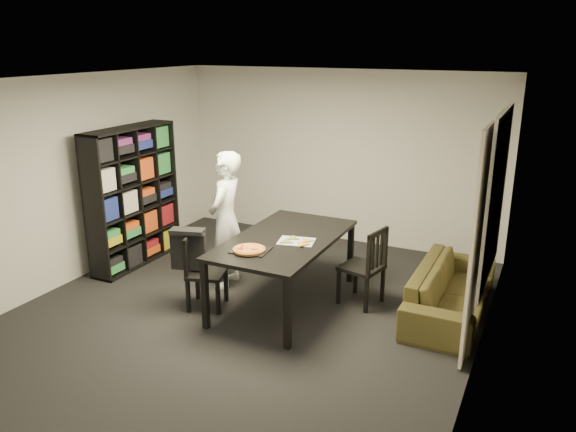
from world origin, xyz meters
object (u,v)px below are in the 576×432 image
at_px(baking_tray, 251,250).
at_px(pepperoni_pizza, 249,249).
at_px(dining_table, 284,244).
at_px(sofa, 451,290).
at_px(person, 226,220).
at_px(bookshelf, 133,197).
at_px(chair_left, 199,266).
at_px(chair_right, 368,262).

bearing_deg(baking_tray, pepperoni_pizza, -83.65).
distance_m(dining_table, pepperoni_pizza, 0.59).
bearing_deg(sofa, person, 99.12).
bearing_deg(bookshelf, baking_tray, -19.14).
xyz_separation_m(dining_table, person, (-0.88, 0.16, 0.12)).
relative_size(person, baking_tray, 4.31).
height_order(person, sofa, person).
bearing_deg(sofa, baking_tray, 119.56).
xyz_separation_m(chair_left, chair_right, (1.74, 0.89, 0.04)).
relative_size(bookshelf, chair_right, 2.01).
bearing_deg(chair_right, bookshelf, -75.47).
xyz_separation_m(dining_table, chair_right, (0.90, 0.37, -0.20)).
bearing_deg(person, dining_table, 71.03).
bearing_deg(chair_left, pepperoni_pizza, -111.30).
height_order(dining_table, chair_right, chair_right).
bearing_deg(chair_right, sofa, 115.99).
relative_size(bookshelf, chair_left, 2.16).
height_order(bookshelf, person, bookshelf).
xyz_separation_m(bookshelf, chair_left, (1.59, -0.78, -0.45)).
relative_size(chair_right, pepperoni_pizza, 2.70).
bearing_deg(dining_table, chair_left, -148.45).
bearing_deg(chair_left, person, -13.46).
distance_m(bookshelf, chair_right, 3.35).
bearing_deg(sofa, dining_table, 107.94).
relative_size(chair_left, chair_right, 0.93).
relative_size(dining_table, pepperoni_pizza, 5.60).
xyz_separation_m(chair_left, pepperoni_pizza, (0.70, -0.05, 0.34)).
distance_m(dining_table, person, 0.90).
bearing_deg(pepperoni_pizza, bookshelf, 160.00).
bearing_deg(pepperoni_pizza, person, 135.68).
distance_m(dining_table, chair_left, 1.01).
bearing_deg(bookshelf, pepperoni_pizza, -20.00).
bearing_deg(chair_right, person, -70.39).
relative_size(dining_table, person, 1.14).
bearing_deg(chair_left, sofa, -84.54).
bearing_deg(chair_right, chair_left, -50.31).
bearing_deg(bookshelf, sofa, 4.36).
height_order(chair_left, baking_tray, chair_left).
bearing_deg(person, chair_right, 87.98).
bearing_deg(sofa, bookshelf, 94.36).
height_order(chair_left, chair_right, chair_right).
bearing_deg(dining_table, sofa, 17.94).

